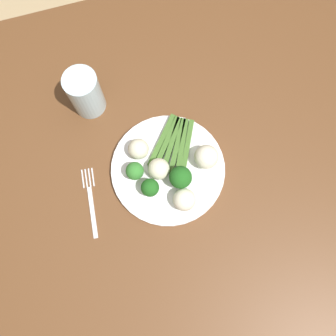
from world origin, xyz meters
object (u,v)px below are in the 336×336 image
object	(u,v)px
asparagus_bundle	(174,144)
cauliflower_near_center	(138,149)
broccoli_outer_edge	(135,172)
water_glass	(85,93)
fork	(91,201)
dining_table	(180,172)
cauliflower_edge	(159,169)
broccoli_back_right	(181,177)
broccoli_front	(150,188)
cauliflower_front_left	(206,157)
plate	(168,169)
cauliflower_left	(184,200)

from	to	relation	value
asparagus_bundle	cauliflower_near_center	distance (m)	0.09
broccoli_outer_edge	water_glass	world-z (taller)	water_glass
asparagus_bundle	fork	xyz separation A→B (m)	(-0.22, -0.07, -0.02)
dining_table	cauliflower_edge	distance (m)	0.14
cauliflower_edge	broccoli_outer_edge	bearing A→B (deg)	172.38
dining_table	broccoli_back_right	xyz separation A→B (m)	(-0.02, -0.04, 0.14)
cauliflower_near_center	fork	world-z (taller)	cauliflower_near_center
asparagus_bundle	broccoli_back_right	world-z (taller)	broccoli_back_right
asparagus_bundle	fork	size ratio (longest dim) A/B	0.93
broccoli_front	cauliflower_front_left	distance (m)	0.15
broccoli_outer_edge	cauliflower_edge	xyz separation A→B (m)	(0.05, -0.01, -0.00)
asparagus_bundle	broccoli_front	bearing A→B (deg)	-11.82
plate	broccoli_front	xyz separation A→B (m)	(-0.05, -0.04, 0.04)
cauliflower_left	fork	bearing A→B (deg)	162.87
asparagus_bundle	broccoli_back_right	distance (m)	0.09
dining_table	cauliflower_front_left	distance (m)	0.14
cauliflower_near_center	fork	bearing A→B (deg)	-150.01
broccoli_back_right	cauliflower_near_center	size ratio (longest dim) A/B	1.30
broccoli_back_right	cauliflower_edge	world-z (taller)	broccoli_back_right
broccoli_back_right	water_glass	world-z (taller)	water_glass
cauliflower_edge	fork	xyz separation A→B (m)	(-0.17, -0.02, -0.04)
broccoli_outer_edge	fork	world-z (taller)	broccoli_outer_edge
cauliflower_left	plate	bearing A→B (deg)	98.37
plate	broccoli_outer_edge	world-z (taller)	broccoli_outer_edge
broccoli_back_right	cauliflower_edge	size ratio (longest dim) A/B	1.27
dining_table	fork	size ratio (longest dim) A/B	8.42
asparagus_bundle	broccoli_outer_edge	bearing A→B (deg)	-35.75
broccoli_front	fork	xyz separation A→B (m)	(-0.14, 0.02, -0.04)
cauliflower_edge	broccoli_front	bearing A→B (deg)	-129.64
plate	asparagus_bundle	xyz separation A→B (m)	(0.03, 0.05, 0.01)
broccoli_back_right	dining_table	bearing A→B (deg)	68.23
broccoli_outer_edge	water_glass	xyz separation A→B (m)	(-0.06, 0.21, 0.02)
water_glass	dining_table	bearing A→B (deg)	-50.25
dining_table	plate	size ratio (longest dim) A/B	5.23
broccoli_back_right	cauliflower_left	world-z (taller)	broccoli_back_right
cauliflower_edge	fork	distance (m)	0.18
broccoli_front	broccoli_outer_edge	bearing A→B (deg)	116.98
dining_table	fork	bearing A→B (deg)	-172.44
plate	cauliflower_left	bearing A→B (deg)	-81.63
cauliflower_near_center	cauliflower_left	size ratio (longest dim) A/B	0.94
broccoli_outer_edge	cauliflower_edge	world-z (taller)	broccoli_outer_edge
broccoli_outer_edge	cauliflower_left	distance (m)	0.13
cauliflower_edge	plate	bearing A→B (deg)	3.04
asparagus_bundle	broccoli_outer_edge	world-z (taller)	broccoli_outer_edge
broccoli_outer_edge	water_glass	bearing A→B (deg)	106.34
cauliflower_edge	fork	bearing A→B (deg)	-172.98
broccoli_back_right	cauliflower_near_center	bearing A→B (deg)	127.36
plate	broccoli_back_right	size ratio (longest dim) A/B	4.23
cauliflower_front_left	water_glass	world-z (taller)	water_glass
fork	water_glass	xyz separation A→B (m)	(0.06, 0.24, 0.06)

